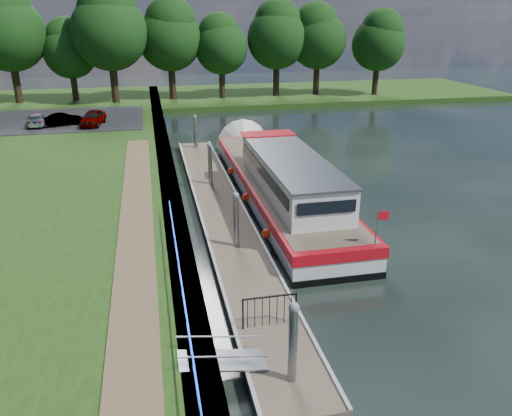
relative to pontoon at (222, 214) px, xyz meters
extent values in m
plane|color=black|center=(0.00, -13.00, -0.18)|extent=(160.00, 160.00, 0.00)
cube|color=#473D2D|center=(-2.55, 2.00, 0.20)|extent=(1.10, 90.00, 0.78)
cube|color=#1E3F12|center=(12.00, 39.00, 0.12)|extent=(60.00, 18.00, 0.60)
cube|color=brown|center=(-4.40, -5.00, 0.62)|extent=(1.60, 40.00, 0.05)
cube|color=black|center=(-11.00, 25.00, 0.62)|extent=(14.00, 12.00, 0.06)
cube|color=#0C2DBF|center=(-2.75, -10.00, 1.29)|extent=(0.04, 18.00, 0.04)
cube|color=#0C2DBF|center=(-2.75, -10.00, 0.94)|extent=(0.03, 18.00, 0.03)
cylinder|color=#0C2DBF|center=(-2.75, -15.00, 0.95)|extent=(0.04, 0.04, 0.72)
cylinder|color=#0C2DBF|center=(-2.75, -13.00, 0.95)|extent=(0.04, 0.04, 0.72)
cylinder|color=#0C2DBF|center=(-2.75, -11.00, 0.95)|extent=(0.04, 0.04, 0.72)
cylinder|color=#0C2DBF|center=(-2.75, -9.00, 0.95)|extent=(0.04, 0.04, 0.72)
cylinder|color=#0C2DBF|center=(-2.75, -7.00, 0.95)|extent=(0.04, 0.04, 0.72)
cylinder|color=#0C2DBF|center=(-2.75, -5.00, 0.95)|extent=(0.04, 0.04, 0.72)
cylinder|color=#0C2DBF|center=(-2.75, -3.00, 0.95)|extent=(0.04, 0.04, 0.72)
cylinder|color=#0C2DBF|center=(-2.75, -1.00, 0.95)|extent=(0.04, 0.04, 0.72)
cube|color=brown|center=(0.00, 0.00, 0.10)|extent=(2.50, 30.00, 0.24)
cube|color=#9EA0A3|center=(0.00, -12.00, -0.13)|extent=(2.30, 5.00, 0.30)
cube|color=#9EA0A3|center=(0.00, -4.00, -0.13)|extent=(2.30, 5.00, 0.30)
cube|color=#9EA0A3|center=(0.00, 4.00, -0.13)|extent=(2.30, 5.00, 0.30)
cube|color=#9EA0A3|center=(0.00, 12.00, -0.13)|extent=(2.30, 5.00, 0.30)
cube|color=#9EA0A3|center=(1.19, 0.00, 0.25)|extent=(0.12, 30.00, 0.06)
cube|color=#9EA0A3|center=(-1.19, 0.00, 0.25)|extent=(0.12, 30.00, 0.06)
cylinder|color=gray|center=(0.00, -13.50, 0.92)|extent=(0.26, 0.26, 3.40)
sphere|color=gray|center=(0.00, -13.50, 2.62)|extent=(0.30, 0.30, 0.30)
cylinder|color=gray|center=(0.00, -4.50, 0.92)|extent=(0.26, 0.26, 3.40)
sphere|color=gray|center=(0.00, -4.50, 2.62)|extent=(0.30, 0.30, 0.30)
cylinder|color=gray|center=(0.00, 4.50, 0.92)|extent=(0.26, 0.26, 3.40)
sphere|color=gray|center=(0.00, 4.50, 2.62)|extent=(0.30, 0.30, 0.30)
cylinder|color=gray|center=(0.00, 13.50, 0.92)|extent=(0.26, 0.26, 3.40)
sphere|color=gray|center=(0.00, 13.50, 2.62)|extent=(0.30, 0.30, 0.30)
cube|color=#A5A8AD|center=(-1.85, -12.50, 0.42)|extent=(2.58, 1.00, 0.43)
cube|color=#A5A8AD|center=(-1.85, -12.98, 0.92)|extent=(2.58, 0.04, 0.41)
cube|color=#A5A8AD|center=(-1.85, -12.02, 0.92)|extent=(2.58, 0.04, 0.41)
cube|color=black|center=(-0.90, -10.80, 0.80)|extent=(0.05, 0.05, 1.15)
cube|color=black|center=(0.90, -10.80, 0.80)|extent=(0.05, 0.05, 1.15)
cube|color=black|center=(0.00, -10.80, 1.34)|extent=(1.85, 0.05, 0.05)
cube|color=black|center=(-0.75, -10.80, 0.80)|extent=(0.02, 0.02, 1.10)
cube|color=black|center=(-0.50, -10.80, 0.80)|extent=(0.02, 0.02, 1.10)
cube|color=black|center=(-0.25, -10.80, 0.80)|extent=(0.02, 0.02, 1.10)
cube|color=black|center=(0.00, -10.80, 0.80)|extent=(0.02, 0.02, 1.10)
cube|color=black|center=(0.25, -10.80, 0.80)|extent=(0.02, 0.02, 1.10)
cube|color=black|center=(0.50, -10.80, 0.80)|extent=(0.02, 0.02, 1.10)
cube|color=black|center=(0.75, -10.80, 0.80)|extent=(0.02, 0.02, 1.10)
cube|color=black|center=(3.60, 1.96, -0.16)|extent=(4.00, 20.00, 0.55)
cube|color=silver|center=(3.60, 1.96, 0.44)|extent=(3.96, 19.90, 0.65)
cube|color=red|center=(3.60, 1.96, 1.00)|extent=(4.04, 20.00, 0.48)
cube|color=brown|center=(3.60, 1.96, 1.24)|extent=(3.68, 19.20, 0.04)
cone|color=silver|center=(3.60, 12.36, 0.37)|extent=(4.00, 1.50, 4.00)
cube|color=silver|center=(3.60, -0.54, 2.12)|extent=(3.00, 11.00, 1.75)
cube|color=gray|center=(3.60, -0.54, 3.04)|extent=(3.10, 11.20, 0.10)
cube|color=black|center=(2.08, -0.54, 2.37)|extent=(0.04, 10.00, 0.55)
cube|color=black|center=(5.12, -0.54, 2.37)|extent=(0.04, 10.00, 0.55)
cube|color=black|center=(3.60, 5.01, 2.37)|extent=(2.60, 0.04, 0.55)
cube|color=black|center=(3.60, -6.09, 2.37)|extent=(2.60, 0.04, 0.55)
cube|color=red|center=(3.60, 4.66, 3.12)|extent=(3.20, 1.60, 0.06)
cylinder|color=gray|center=(5.10, -7.74, 1.97)|extent=(0.05, 0.05, 1.50)
cube|color=red|center=(5.35, -7.74, 2.52)|extent=(0.50, 0.02, 0.35)
sphere|color=#FD360E|center=(1.48, -4.04, 0.47)|extent=(0.44, 0.44, 0.44)
sphere|color=#FD360E|center=(1.48, 0.96, 0.47)|extent=(0.44, 0.44, 0.44)
sphere|color=#FD360E|center=(1.48, 5.96, 0.47)|extent=(0.44, 0.44, 0.44)
imported|color=#594C47|center=(2.40, -5.10, 2.12)|extent=(0.56, 0.71, 1.72)
cylinder|color=#332316|center=(-17.49, 36.36, 2.52)|extent=(0.83, 0.83, 4.21)
sphere|color=black|center=(-17.49, 36.36, 7.90)|extent=(7.95, 7.95, 7.95)
sphere|color=black|center=(-17.71, 36.47, 9.89)|extent=(6.31, 6.31, 6.31)
cylinder|color=#332316|center=(-11.50, 36.87, 1.97)|extent=(0.70, 0.70, 3.10)
sphere|color=black|center=(-11.50, 36.87, 5.92)|extent=(5.85, 5.85, 5.85)
sphere|color=black|center=(-11.67, 37.04, 7.39)|extent=(4.65, 4.65, 4.65)
cylinder|color=#332316|center=(-6.89, 34.36, 2.56)|extent=(0.84, 0.84, 4.29)
sphere|color=black|center=(-6.89, 34.36, 8.04)|extent=(8.10, 8.10, 8.10)
sphere|color=black|center=(-6.84, 34.51, 10.07)|extent=(6.44, 6.44, 6.44)
cylinder|color=#332316|center=(-0.41, 36.36, 2.33)|extent=(0.79, 0.79, 3.83)
sphere|color=black|center=(-0.41, 36.36, 7.23)|extent=(7.24, 7.24, 7.24)
sphere|color=black|center=(-0.22, 36.13, 9.04)|extent=(5.75, 5.75, 5.75)
cylinder|color=#332316|center=(5.49, 36.09, 2.05)|extent=(0.72, 0.72, 3.26)
sphere|color=black|center=(5.49, 36.09, 6.21)|extent=(6.16, 6.16, 6.16)
sphere|color=black|center=(5.30, 36.34, 7.75)|extent=(4.89, 4.89, 4.89)
cylinder|color=#332316|center=(12.25, 36.38, 2.30)|extent=(0.78, 0.78, 3.77)
sphere|color=black|center=(12.25, 36.38, 7.12)|extent=(7.13, 7.13, 7.13)
sphere|color=black|center=(12.38, 36.62, 8.91)|extent=(5.66, 5.66, 5.66)
cylinder|color=#332316|center=(17.42, 36.40, 2.24)|extent=(0.77, 0.77, 3.65)
sphere|color=black|center=(17.42, 36.40, 6.90)|extent=(6.89, 6.89, 6.89)
sphere|color=black|center=(17.07, 36.41, 8.63)|extent=(5.47, 5.47, 5.47)
cylinder|color=#332316|center=(24.52, 34.52, 2.12)|extent=(0.74, 0.74, 3.41)
sphere|color=black|center=(24.52, 34.52, 6.47)|extent=(6.43, 6.43, 6.43)
sphere|color=black|center=(24.75, 34.30, 8.08)|extent=(5.11, 5.11, 5.11)
imported|color=#999999|center=(-8.27, 21.62, 1.32)|extent=(2.29, 4.13, 1.33)
imported|color=#999999|center=(-10.83, 22.17, 1.19)|extent=(3.46, 2.24, 1.08)
imported|color=#999999|center=(-13.13, 22.47, 1.19)|extent=(1.76, 3.78, 1.07)
camera|label=1|loc=(-3.41, -24.50, 9.98)|focal=35.00mm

